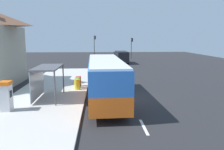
# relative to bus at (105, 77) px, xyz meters

# --- Properties ---
(ground_plane) EXTENTS (56.00, 92.00, 0.04)m
(ground_plane) POSITION_rel_bus_xyz_m (1.71, 14.37, -1.86)
(ground_plane) COLOR #262628
(sidewalk_platform) EXTENTS (6.20, 30.00, 0.18)m
(sidewalk_platform) POSITION_rel_bus_xyz_m (-4.69, 2.37, -1.75)
(sidewalk_platform) COLOR beige
(sidewalk_platform) RESTS_ON ground
(lane_stripe_seg_0) EXTENTS (0.16, 2.20, 0.01)m
(lane_stripe_seg_0) POSITION_rel_bus_xyz_m (1.96, -5.63, -1.84)
(lane_stripe_seg_0) COLOR silver
(lane_stripe_seg_0) RESTS_ON ground
(lane_stripe_seg_1) EXTENTS (0.16, 2.20, 0.01)m
(lane_stripe_seg_1) POSITION_rel_bus_xyz_m (1.96, -0.63, -1.84)
(lane_stripe_seg_1) COLOR silver
(lane_stripe_seg_1) RESTS_ON ground
(lane_stripe_seg_2) EXTENTS (0.16, 2.20, 0.01)m
(lane_stripe_seg_2) POSITION_rel_bus_xyz_m (1.96, 4.37, -1.84)
(lane_stripe_seg_2) COLOR silver
(lane_stripe_seg_2) RESTS_ON ground
(lane_stripe_seg_3) EXTENTS (0.16, 2.20, 0.01)m
(lane_stripe_seg_3) POSITION_rel_bus_xyz_m (1.96, 9.37, -1.84)
(lane_stripe_seg_3) COLOR silver
(lane_stripe_seg_3) RESTS_ON ground
(lane_stripe_seg_4) EXTENTS (0.16, 2.20, 0.01)m
(lane_stripe_seg_4) POSITION_rel_bus_xyz_m (1.96, 14.37, -1.84)
(lane_stripe_seg_4) COLOR silver
(lane_stripe_seg_4) RESTS_ON ground
(lane_stripe_seg_5) EXTENTS (0.16, 2.20, 0.01)m
(lane_stripe_seg_5) POSITION_rel_bus_xyz_m (1.96, 19.37, -1.84)
(lane_stripe_seg_5) COLOR silver
(lane_stripe_seg_5) RESTS_ON ground
(lane_stripe_seg_6) EXTENTS (0.16, 2.20, 0.01)m
(lane_stripe_seg_6) POSITION_rel_bus_xyz_m (1.96, 24.37, -1.84)
(lane_stripe_seg_6) COLOR silver
(lane_stripe_seg_6) RESTS_ON ground
(lane_stripe_seg_7) EXTENTS (0.16, 2.20, 0.01)m
(lane_stripe_seg_7) POSITION_rel_bus_xyz_m (1.96, 29.37, -1.84)
(lane_stripe_seg_7) COLOR silver
(lane_stripe_seg_7) RESTS_ON ground
(bus) EXTENTS (2.82, 11.08, 3.21)m
(bus) POSITION_rel_bus_xyz_m (0.00, 0.00, 0.00)
(bus) COLOR orange
(bus) RESTS_ON ground
(white_van) EXTENTS (2.24, 5.29, 2.30)m
(white_van) POSITION_rel_bus_xyz_m (3.91, 25.47, -0.50)
(white_van) COLOR black
(white_van) RESTS_ON ground
(sedan_near) EXTENTS (2.03, 4.49, 1.52)m
(sedan_near) POSITION_rel_bus_xyz_m (4.01, 36.90, -1.05)
(sedan_near) COLOR black
(sedan_near) RESTS_ON ground
(sedan_far) EXTENTS (1.93, 4.45, 1.52)m
(sedan_far) POSITION_rel_bus_xyz_m (4.01, 30.17, -1.05)
(sedan_far) COLOR #B7B7BC
(sedan_far) RESTS_ON ground
(ticket_machine) EXTENTS (0.66, 0.76, 1.94)m
(ticket_machine) POSITION_rel_bus_xyz_m (-6.46, -2.82, -0.67)
(ticket_machine) COLOR silver
(ticket_machine) RESTS_ON sidewalk_platform
(recycling_bin_yellow) EXTENTS (0.52, 0.52, 0.95)m
(recycling_bin_yellow) POSITION_rel_bus_xyz_m (-2.49, 3.13, -1.19)
(recycling_bin_yellow) COLOR yellow
(recycling_bin_yellow) RESTS_ON sidewalk_platform
(recycling_bin_green) EXTENTS (0.52, 0.52, 0.95)m
(recycling_bin_green) POSITION_rel_bus_xyz_m (-2.49, 3.83, -1.19)
(recycling_bin_green) COLOR green
(recycling_bin_green) RESTS_ON sidewalk_platform
(recycling_bin_red) EXTENTS (0.52, 0.52, 0.95)m
(recycling_bin_red) POSITION_rel_bus_xyz_m (-2.49, 4.53, -1.19)
(recycling_bin_red) COLOR red
(recycling_bin_red) RESTS_ON sidewalk_platform
(traffic_light_near_side) EXTENTS (0.49, 0.28, 4.87)m
(traffic_light_near_side) POSITION_rel_bus_xyz_m (7.21, 35.08, 1.41)
(traffic_light_near_side) COLOR #2D2D2D
(traffic_light_near_side) RESTS_ON ground
(traffic_light_far_side) EXTENTS (0.49, 0.28, 5.40)m
(traffic_light_far_side) POSITION_rel_bus_xyz_m (-1.39, 35.88, 1.72)
(traffic_light_far_side) COLOR #2D2D2D
(traffic_light_far_side) RESTS_ON ground
(bus_shelter) EXTENTS (1.80, 4.00, 2.50)m
(bus_shelter) POSITION_rel_bus_xyz_m (-4.70, 0.06, 0.25)
(bus_shelter) COLOR #4C4C51
(bus_shelter) RESTS_ON sidewalk_platform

